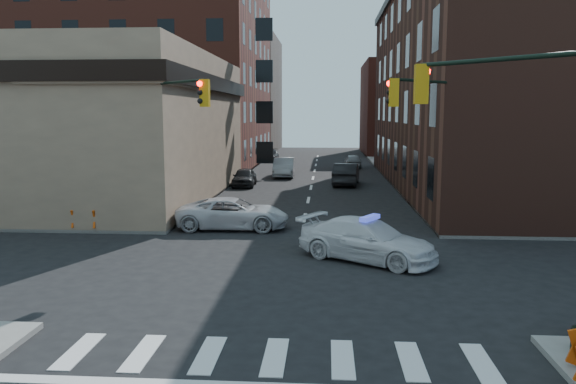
# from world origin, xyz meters

# --- Properties ---
(ground) EXTENTS (140.00, 140.00, 0.00)m
(ground) POSITION_xyz_m (0.00, 0.00, 0.00)
(ground) COLOR black
(ground) RESTS_ON ground
(sidewalk_nw) EXTENTS (34.00, 54.50, 0.15)m
(sidewalk_nw) POSITION_xyz_m (-23.00, 32.75, 0.07)
(sidewalk_nw) COLOR gray
(sidewalk_nw) RESTS_ON ground
(sidewalk_ne) EXTENTS (34.00, 54.50, 0.15)m
(sidewalk_ne) POSITION_xyz_m (23.00, 32.75, 0.07)
(sidewalk_ne) COLOR gray
(sidewalk_ne) RESTS_ON ground
(bank_building) EXTENTS (22.00, 22.00, 9.00)m
(bank_building) POSITION_xyz_m (-17.00, 16.50, 4.50)
(bank_building) COLOR #957C62
(bank_building) RESTS_ON ground
(apartment_block) EXTENTS (25.00, 25.00, 24.00)m
(apartment_block) POSITION_xyz_m (-18.50, 40.00, 12.00)
(apartment_block) COLOR maroon
(apartment_block) RESTS_ON ground
(commercial_row_ne) EXTENTS (14.00, 34.00, 14.00)m
(commercial_row_ne) POSITION_xyz_m (13.00, 22.50, 7.00)
(commercial_row_ne) COLOR #4E291F
(commercial_row_ne) RESTS_ON ground
(filler_nw) EXTENTS (20.00, 18.00, 16.00)m
(filler_nw) POSITION_xyz_m (-16.00, 62.00, 8.00)
(filler_nw) COLOR brown
(filler_nw) RESTS_ON ground
(filler_ne) EXTENTS (16.00, 16.00, 12.00)m
(filler_ne) POSITION_xyz_m (14.00, 58.00, 6.00)
(filler_ne) COLOR maroon
(filler_ne) RESTS_ON ground
(signal_pole_se) EXTENTS (5.40, 5.27, 8.00)m
(signal_pole_se) POSITION_xyz_m (6.04, -5.52, 4.61)
(signal_pole_se) COLOR black
(signal_pole_se) RESTS_ON sidewalk_se
(signal_pole_nw) EXTENTS (3.58, 3.67, 8.00)m
(signal_pole_nw) POSITION_xyz_m (-5.85, 5.34, 4.34)
(signal_pole_nw) COLOR black
(signal_pole_nw) RESTS_ON sidewalk_nw
(signal_pole_ne) EXTENTS (3.67, 3.58, 8.00)m
(signal_pole_ne) POSITION_xyz_m (5.84, 5.35, 4.34)
(signal_pole_ne) COLOR black
(signal_pole_ne) RESTS_ON sidewalk_ne
(tree_ne_near) EXTENTS (3.00, 3.00, 4.85)m
(tree_ne_near) POSITION_xyz_m (7.50, 26.00, 3.49)
(tree_ne_near) COLOR black
(tree_ne_near) RESTS_ON sidewalk_ne
(tree_ne_far) EXTENTS (3.00, 3.00, 4.85)m
(tree_ne_far) POSITION_xyz_m (7.50, 34.00, 3.49)
(tree_ne_far) COLOR black
(tree_ne_far) RESTS_ON sidewalk_ne
(police_car) EXTENTS (5.58, 4.58, 1.52)m
(police_car) POSITION_xyz_m (2.63, 1.72, 0.76)
(police_car) COLOR white
(police_car) RESTS_ON ground
(pickup) EXTENTS (5.27, 2.52, 1.45)m
(pickup) POSITION_xyz_m (-3.24, 7.05, 0.73)
(pickup) COLOR silver
(pickup) RESTS_ON ground
(parked_car_wnear) EXTENTS (1.72, 4.01, 1.35)m
(parked_car_wnear) POSITION_xyz_m (-4.96, 22.44, 0.68)
(parked_car_wnear) COLOR black
(parked_car_wnear) RESTS_ON ground
(parked_car_wfar) EXTENTS (1.84, 4.92, 1.61)m
(parked_car_wfar) POSITION_xyz_m (-2.50, 28.85, 0.80)
(parked_car_wfar) COLOR #94979C
(parked_car_wfar) RESTS_ON ground
(parked_car_wdeep) EXTENTS (2.20, 4.68, 1.32)m
(parked_car_wdeep) POSITION_xyz_m (-5.20, 44.40, 0.66)
(parked_car_wdeep) COLOR black
(parked_car_wdeep) RESTS_ON ground
(parked_car_enear) EXTENTS (2.25, 5.14, 1.64)m
(parked_car_enear) POSITION_xyz_m (2.60, 23.67, 0.82)
(parked_car_enear) COLOR black
(parked_car_enear) RESTS_ON ground
(parked_car_efar) EXTENTS (1.63, 3.94, 1.33)m
(parked_car_efar) POSITION_xyz_m (3.74, 37.43, 0.67)
(parked_car_efar) COLOR #96999E
(parked_car_efar) RESTS_ON ground
(pedestrian_a) EXTENTS (0.77, 0.65, 1.81)m
(pedestrian_a) POSITION_xyz_m (-6.50, 8.25, 1.06)
(pedestrian_a) COLOR black
(pedestrian_a) RESTS_ON sidewalk_nw
(pedestrian_b) EXTENTS (0.88, 0.69, 1.78)m
(pedestrian_b) POSITION_xyz_m (-9.62, 6.56, 1.04)
(pedestrian_b) COLOR black
(pedestrian_b) RESTS_ON sidewalk_nw
(pedestrian_c) EXTENTS (1.05, 0.65, 1.67)m
(pedestrian_c) POSITION_xyz_m (-10.61, 8.76, 0.99)
(pedestrian_c) COLOR #1F272F
(pedestrian_c) RESTS_ON sidewalk_nw
(barrel_road) EXTENTS (0.69, 0.69, 0.98)m
(barrel_road) POSITION_xyz_m (2.50, 5.08, 0.49)
(barrel_road) COLOR #CD4909
(barrel_road) RESTS_ON ground
(barrel_bank) EXTENTS (0.70, 0.70, 0.97)m
(barrel_bank) POSITION_xyz_m (-5.13, 7.98, 0.49)
(barrel_bank) COLOR #D15E09
(barrel_bank) RESTS_ON ground
(barricade_nw_a) EXTENTS (1.27, 0.80, 0.89)m
(barricade_nw_a) POSITION_xyz_m (-8.89, 8.00, 0.59)
(barricade_nw_a) COLOR #E73C0A
(barricade_nw_a) RESTS_ON sidewalk_nw
(barricade_nw_b) EXTENTS (1.36, 0.71, 1.01)m
(barricade_nw_b) POSITION_xyz_m (-9.79, 5.87, 0.66)
(barricade_nw_b) COLOR red
(barricade_nw_b) RESTS_ON sidewalk_nw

